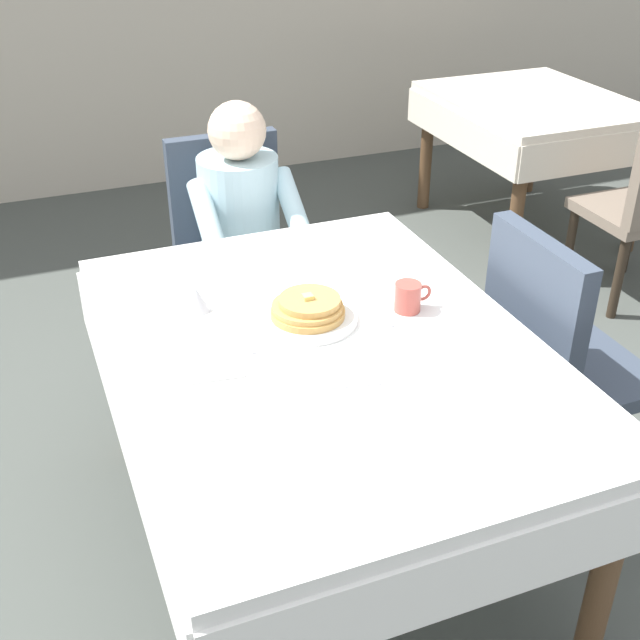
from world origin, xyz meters
name	(u,v)px	position (x,y,z in m)	size (l,w,h in m)	color
ground_plane	(324,543)	(0.00, 0.00, 0.00)	(14.00, 14.00, 0.00)	#474C47
dining_table_main	(324,371)	(0.00, 0.00, 0.65)	(1.12, 1.52, 0.74)	white
chair_diner	(233,240)	(0.08, 1.17, 0.53)	(0.44, 0.45, 0.93)	#384251
diner_person	(243,222)	(0.08, 1.01, 0.67)	(0.40, 0.43, 1.12)	silver
chair_right_side	(554,352)	(0.77, 0.00, 0.53)	(0.45, 0.44, 0.93)	#384251
plate_breakfast	(309,318)	(0.00, 0.13, 0.75)	(0.28, 0.28, 0.02)	white
breakfast_stack	(308,308)	(0.00, 0.13, 0.78)	(0.21, 0.21, 0.07)	tan
cup_coffee	(408,297)	(0.29, 0.08, 0.78)	(0.11, 0.08, 0.08)	#B24C42
syrup_pitcher	(196,299)	(-0.27, 0.30, 0.78)	(0.08, 0.08, 0.07)	silver
fork_left_of_plate	(246,336)	(-0.19, 0.11, 0.74)	(0.18, 0.01, 0.01)	silver
knife_right_of_plate	(374,311)	(0.19, 0.11, 0.74)	(0.20, 0.01, 0.01)	silver
spoon_near_edge	(350,385)	(-0.02, -0.21, 0.74)	(0.15, 0.01, 0.01)	silver
napkin_folded	(208,368)	(-0.32, -0.01, 0.74)	(0.17, 0.12, 0.01)	white
background_table_far	(533,120)	(1.94, 1.86, 0.62)	(0.92, 1.12, 0.74)	silver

